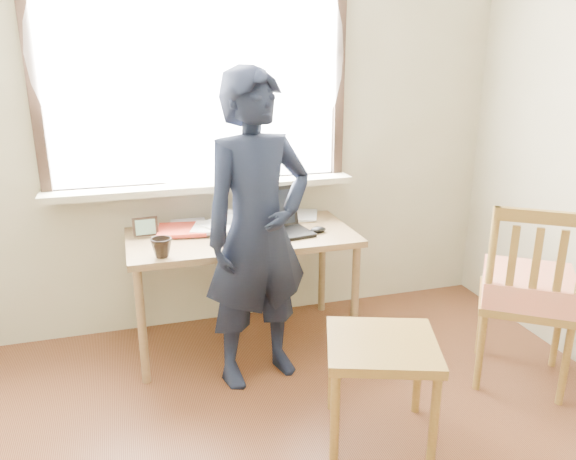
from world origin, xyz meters
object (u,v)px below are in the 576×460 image
object	(u,v)px
mug_white	(228,220)
person	(258,232)
desk	(242,246)
mug_dark	(162,248)
side_chair	(528,290)
work_chair	(381,357)
laptop	(274,223)

from	to	relation	value
mug_white	person	bearing A→B (deg)	-83.26
desk	person	xyz separation A→B (m)	(0.01, -0.37, 0.20)
mug_dark	side_chair	bearing A→B (deg)	-17.79
work_chair	person	world-z (taller)	person
work_chair	side_chair	bearing A→B (deg)	13.11
mug_white	mug_dark	world-z (taller)	mug_dark
side_chair	desk	bearing A→B (deg)	148.34
mug_dark	side_chair	xyz separation A→B (m)	(1.81, -0.58, -0.22)
desk	laptop	xyz separation A→B (m)	(0.19, -0.03, 0.13)
desk	mug_dark	size ratio (longest dim) A/B	11.95
work_chair	desk	bearing A→B (deg)	111.15
mug_dark	mug_white	bearing A→B (deg)	42.10
mug_white	person	world-z (taller)	person
desk	work_chair	xyz separation A→B (m)	(0.40, -1.04, -0.21)
mug_dark	side_chair	distance (m)	1.91
work_chair	side_chair	xyz separation A→B (m)	(0.93, 0.22, 0.11)
desk	mug_white	xyz separation A→B (m)	(-0.05, 0.13, 0.12)
desk	side_chair	world-z (taller)	side_chair
mug_dark	work_chair	distance (m)	1.23
person	work_chair	bearing A→B (deg)	-74.60
desk	laptop	size ratio (longest dim) A/B	3.18
desk	side_chair	xyz separation A→B (m)	(1.34, -0.82, -0.10)
side_chair	person	bearing A→B (deg)	161.15
desk	work_chair	size ratio (longest dim) A/B	2.14
desk	mug_dark	distance (m)	0.55
desk	laptop	world-z (taller)	laptop
mug_white	work_chair	bearing A→B (deg)	-68.82
laptop	person	size ratio (longest dim) A/B	0.25
laptop	person	xyz separation A→B (m)	(-0.18, -0.34, 0.07)
laptop	side_chair	xyz separation A→B (m)	(1.15, -0.80, -0.23)
mug_dark	work_chair	size ratio (longest dim) A/B	0.18
laptop	mug_white	bearing A→B (deg)	145.95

